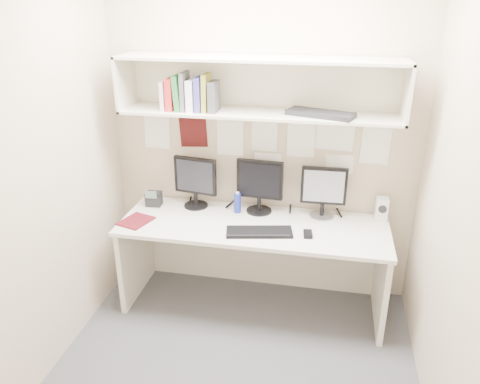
% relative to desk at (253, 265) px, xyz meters
% --- Properties ---
extents(floor, '(2.40, 2.00, 0.01)m').
position_rel_desk_xyz_m(floor, '(0.00, -0.65, -0.37)').
color(floor, '#444549').
rests_on(floor, ground).
extents(wall_back, '(2.40, 0.02, 2.60)m').
position_rel_desk_xyz_m(wall_back, '(0.00, 0.35, 0.93)').
color(wall_back, '#BDAA91').
rests_on(wall_back, ground).
extents(wall_front, '(2.40, 0.02, 2.60)m').
position_rel_desk_xyz_m(wall_front, '(0.00, -1.65, 0.93)').
color(wall_front, '#BDAA91').
rests_on(wall_front, ground).
extents(wall_left, '(0.02, 2.00, 2.60)m').
position_rel_desk_xyz_m(wall_left, '(-1.20, -0.65, 0.93)').
color(wall_left, '#BDAA91').
rests_on(wall_left, ground).
extents(wall_right, '(0.02, 2.00, 2.60)m').
position_rel_desk_xyz_m(wall_right, '(1.20, -0.65, 0.93)').
color(wall_right, '#BDAA91').
rests_on(wall_right, ground).
extents(desk, '(2.00, 0.70, 0.73)m').
position_rel_desk_xyz_m(desk, '(0.00, 0.00, 0.00)').
color(desk, silver).
rests_on(desk, floor).
extents(overhead_hutch, '(2.00, 0.38, 0.40)m').
position_rel_desk_xyz_m(overhead_hutch, '(0.00, 0.21, 1.35)').
color(overhead_hutch, beige).
rests_on(overhead_hutch, wall_back).
extents(pinned_papers, '(1.92, 0.01, 0.48)m').
position_rel_desk_xyz_m(pinned_papers, '(0.00, 0.34, 0.88)').
color(pinned_papers, white).
rests_on(pinned_papers, wall_back).
extents(monitor_left, '(0.35, 0.19, 0.41)m').
position_rel_desk_xyz_m(monitor_left, '(-0.51, 0.22, 0.59)').
color(monitor_left, black).
rests_on(monitor_left, desk).
extents(monitor_center, '(0.36, 0.20, 0.42)m').
position_rel_desk_xyz_m(monitor_center, '(0.01, 0.22, 0.60)').
color(monitor_center, black).
rests_on(monitor_center, desk).
extents(monitor_right, '(0.34, 0.19, 0.40)m').
position_rel_desk_xyz_m(monitor_right, '(0.50, 0.22, 0.59)').
color(monitor_right, '#A5A5AA').
rests_on(monitor_right, desk).
extents(keyboard, '(0.50, 0.26, 0.02)m').
position_rel_desk_xyz_m(keyboard, '(0.07, -0.15, 0.38)').
color(keyboard, black).
rests_on(keyboard, desk).
extents(mouse, '(0.07, 0.11, 0.03)m').
position_rel_desk_xyz_m(mouse, '(0.41, -0.13, 0.38)').
color(mouse, black).
rests_on(mouse, desk).
extents(speaker, '(0.09, 0.10, 0.18)m').
position_rel_desk_xyz_m(speaker, '(0.94, 0.25, 0.45)').
color(speaker, silver).
rests_on(speaker, desk).
extents(blue_bottle, '(0.05, 0.05, 0.17)m').
position_rel_desk_xyz_m(blue_bottle, '(-0.16, 0.17, 0.44)').
color(blue_bottle, navy).
rests_on(blue_bottle, desk).
extents(maroon_notebook, '(0.26, 0.29, 0.01)m').
position_rel_desk_xyz_m(maroon_notebook, '(-0.88, -0.15, 0.37)').
color(maroon_notebook, '#550E17').
rests_on(maroon_notebook, desk).
extents(desk_phone, '(0.13, 0.12, 0.15)m').
position_rel_desk_xyz_m(desk_phone, '(-0.85, 0.16, 0.42)').
color(desk_phone, black).
rests_on(desk_phone, desk).
extents(book_stack, '(0.40, 0.17, 0.27)m').
position_rel_desk_xyz_m(book_stack, '(-0.49, 0.11, 1.29)').
color(book_stack, beige).
rests_on(book_stack, overhead_hutch).
extents(hutch_tray, '(0.49, 0.31, 0.03)m').
position_rel_desk_xyz_m(hutch_tray, '(0.44, 0.12, 1.19)').
color(hutch_tray, black).
rests_on(hutch_tray, overhead_hutch).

